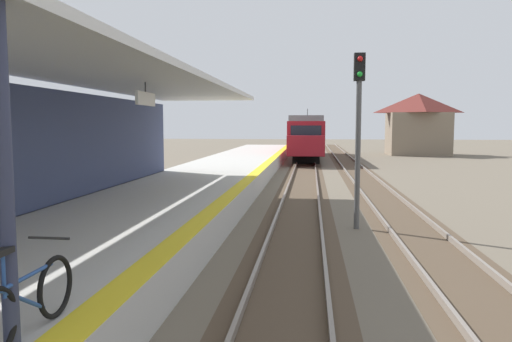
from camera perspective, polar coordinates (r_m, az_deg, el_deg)
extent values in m
cube|color=#B7B5AD|center=(16.20, -10.88, -4.16)|extent=(5.00, 80.00, 0.90)
cube|color=yellow|center=(15.62, -3.00, -2.75)|extent=(0.50, 80.00, 0.01)
cube|color=#4C4C4C|center=(13.45, -26.75, -6.60)|extent=(0.50, 24.00, 0.90)
cube|color=#384266|center=(13.20, -27.13, 2.15)|extent=(0.40, 24.00, 3.20)
cube|color=silver|center=(12.09, -17.81, 11.03)|extent=(4.40, 24.00, 0.16)
cylinder|color=#2D334C|center=(5.37, -27.06, -5.63)|extent=(0.16, 0.16, 4.27)
cube|color=white|center=(13.76, -12.76, 8.21)|extent=(0.08, 1.40, 0.36)
cylinder|color=#333333|center=(13.78, -12.79, 9.52)|extent=(0.03, 0.03, 0.27)
cube|color=#4C3D2D|center=(19.50, 5.22, -3.81)|extent=(2.34, 120.00, 0.01)
cube|color=slate|center=(19.52, 3.10, -3.55)|extent=(0.08, 120.00, 0.15)
cube|color=slate|center=(19.49, 7.34, -3.60)|extent=(0.08, 120.00, 0.15)
cube|color=#4C3D2D|center=(19.73, 15.16, -3.87)|extent=(2.34, 120.00, 0.01)
cube|color=slate|center=(19.62, 13.08, -3.63)|extent=(0.08, 120.00, 0.15)
cube|color=slate|center=(19.84, 17.22, -3.64)|extent=(0.08, 120.00, 0.15)
cube|color=maroon|center=(46.31, 5.96, 4.05)|extent=(2.90, 18.00, 2.70)
cube|color=slate|center=(46.30, 5.98, 6.00)|extent=(2.67, 18.00, 0.44)
cube|color=black|center=(37.28, 5.85, 4.37)|extent=(2.32, 0.06, 1.21)
cube|color=maroon|center=(36.53, 5.82, 2.97)|extent=(2.78, 1.60, 1.49)
cube|color=black|center=(46.31, 7.78, 4.54)|extent=(0.04, 15.84, 0.86)
cylinder|color=#333333|center=(49.91, 6.03, 6.72)|extent=(0.06, 0.06, 0.90)
cube|color=black|center=(40.54, 5.87, 1.45)|extent=(2.17, 2.20, 0.72)
cube|color=black|center=(52.22, 6.00, 2.32)|extent=(2.17, 2.20, 0.72)
torus|color=black|center=(6.19, -22.34, -12.37)|extent=(0.06, 0.72, 0.72)
cylinder|color=#23478C|center=(5.66, -25.17, -11.10)|extent=(0.04, 0.95, 0.04)
cylinder|color=#23478C|center=(5.64, -25.64, -13.31)|extent=(0.04, 0.79, 0.51)
cylinder|color=#23478C|center=(5.33, -27.35, -10.76)|extent=(0.04, 0.04, 0.45)
cube|color=black|center=(5.27, -27.45, -8.35)|extent=(0.10, 0.24, 0.06)
cylinder|color=#262626|center=(5.96, -23.01, -7.22)|extent=(0.48, 0.03, 0.03)
cylinder|color=#4C4C4C|center=(14.83, 11.78, 1.76)|extent=(0.16, 0.16, 4.40)
cube|color=black|center=(14.90, 11.98, 11.78)|extent=(0.32, 0.24, 0.80)
sphere|color=red|center=(14.79, 12.05, 12.69)|extent=(0.16, 0.16, 0.16)
sphere|color=green|center=(14.74, 12.02, 10.99)|extent=(0.16, 0.16, 0.16)
cube|color=#7F705B|center=(54.01, 18.33, 4.13)|extent=(6.00, 4.80, 4.40)
pyramid|color=maroon|center=(54.06, 18.43, 7.52)|extent=(6.60, 5.28, 2.00)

